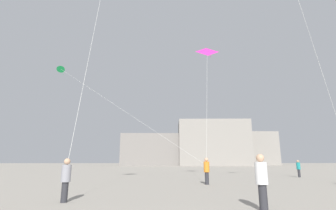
% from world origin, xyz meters
% --- Properties ---
extents(person_in_white, '(0.40, 0.40, 1.86)m').
position_xyz_m(person_in_white, '(2.66, 4.59, 1.02)').
color(person_in_white, '#2D2D33').
rests_on(person_in_white, ground_plane).
extents(person_in_grey, '(0.38, 0.38, 1.72)m').
position_xyz_m(person_in_grey, '(-4.62, 6.55, 0.95)').
color(person_in_grey, '#2D2D33').
rests_on(person_in_grey, ground_plane).
extents(person_in_orange, '(0.40, 0.40, 1.83)m').
position_xyz_m(person_in_orange, '(2.51, 13.81, 1.00)').
color(person_in_orange, '#2D2D33').
rests_on(person_in_orange, ground_plane).
extents(person_in_teal, '(0.36, 0.36, 1.67)m').
position_xyz_m(person_in_teal, '(13.14, 21.05, 0.92)').
color(person_in_teal, '#2D2D33').
rests_on(person_in_teal, ground_plane).
extents(kite_magenta_delta, '(2.37, 5.84, 11.67)m').
position_xyz_m(kite_magenta_delta, '(3.97, 19.19, 12.34)').
color(kite_magenta_delta, '#D12899').
extents(kite_emerald_diamond, '(18.35, 17.04, 13.65)m').
position_xyz_m(kite_emerald_diamond, '(-14.81, 29.91, 14.27)').
color(kite_emerald_diamond, green).
extents(building_left_hall, '(24.47, 13.67, 10.16)m').
position_xyz_m(building_left_hall, '(-1.00, 81.63, 5.08)').
color(building_left_hall, gray).
rests_on(building_left_hall, ground_plane).
extents(building_centre_hall, '(23.30, 15.69, 14.43)m').
position_xyz_m(building_centre_hall, '(17.00, 79.41, 7.22)').
color(building_centre_hall, gray).
rests_on(building_centre_hall, ground_plane).
extents(building_right_hall, '(12.59, 10.06, 11.68)m').
position_xyz_m(building_right_hall, '(35.00, 86.74, 5.84)').
color(building_right_hall, gray).
rests_on(building_right_hall, ground_plane).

